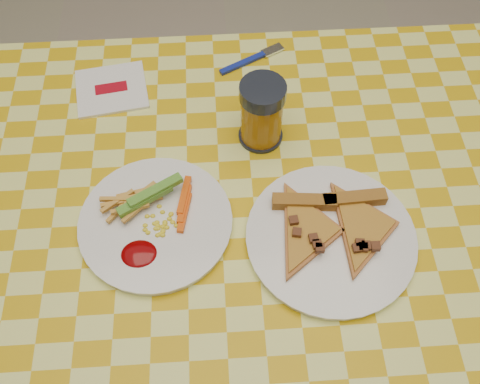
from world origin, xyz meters
The scene contains 9 objects.
ground centered at (0.00, 0.00, 0.00)m, with size 8.00×8.00×0.00m, color beige.
table centered at (0.00, 0.00, 0.68)m, with size 1.28×0.88×0.76m.
plate_left centered at (-0.15, 0.03, 0.76)m, with size 0.23×0.23×0.01m, color white.
plate_right centered at (0.11, -0.01, 0.76)m, with size 0.25×0.25×0.01m, color white.
fries_veggies centered at (-0.16, 0.04, 0.78)m, with size 0.16×0.15×0.04m.
pizza_slices centered at (0.11, 0.00, 0.78)m, with size 0.21×0.19×0.02m.
drink_glass centered at (0.02, 0.19, 0.81)m, with size 0.07×0.07×0.12m.
napkin centered at (-0.23, 0.31, 0.76)m, with size 0.14×0.13×0.01m.
fork centered at (0.02, 0.37, 0.76)m, with size 0.12×0.07×0.01m.
Camera 1 is at (-0.05, -0.36, 1.47)m, focal length 40.00 mm.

